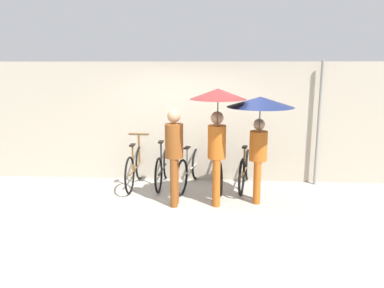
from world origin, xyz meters
name	(u,v)px	position (x,y,z in m)	size (l,w,h in m)	color
ground_plane	(184,213)	(0.00, 0.00, 0.00)	(30.00, 30.00, 0.00)	#9E998E
back_wall	(191,122)	(0.00, 1.94, 1.27)	(10.43, 0.12, 2.54)	#B2A893
parked_bicycle_0	(135,168)	(-1.14, 1.40, 0.39)	(0.44, 1.69, 1.03)	black
parked_bicycle_1	(163,167)	(-0.57, 1.50, 0.38)	(0.44, 1.68, 1.01)	black
parked_bicycle_2	(190,169)	(0.00, 1.42, 0.37)	(0.55, 1.77, 1.00)	black
parked_bicycle_3	(217,170)	(0.57, 1.44, 0.36)	(0.44, 1.73, 1.11)	black
parked_bicycle_4	(245,169)	(1.14, 1.48, 0.38)	(0.52, 1.74, 1.11)	black
pedestrian_leading	(174,150)	(-0.20, 0.36, 1.02)	(0.32, 0.32, 1.73)	brown
pedestrian_center	(217,116)	(0.55, 0.34, 1.62)	(0.95, 0.95, 2.09)	#B25619
pedestrian_trailing	(260,117)	(1.28, 0.51, 1.60)	(1.16, 1.16, 1.95)	#B25619
awning_pole	(319,124)	(2.63, 1.74, 1.28)	(0.07, 0.07, 2.56)	gray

